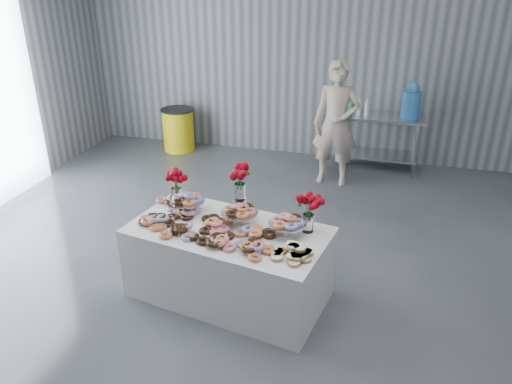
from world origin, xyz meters
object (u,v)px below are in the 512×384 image
prep_table (374,132)px  person (336,124)px  display_table (229,262)px  trash_barrel (178,130)px  water_jug (411,101)px

prep_table → person: person is taller
display_table → trash_barrel: bearing=119.8°
person → trash_barrel: size_ratio=2.48×
display_table → prep_table: (1.18, 3.79, 0.24)m
display_table → trash_barrel: size_ratio=2.57×
water_jug → display_table: bearing=-113.9°
display_table → water_jug: (1.68, 3.79, 0.77)m
display_table → prep_table: 3.98m
display_table → prep_table: prep_table is taller
display_table → water_jug: size_ratio=3.43×
display_table → water_jug: water_jug is taller
trash_barrel → prep_table: bearing=0.0°
prep_table → display_table: bearing=-107.2°
water_jug → person: person is taller
display_table → water_jug: bearing=66.1°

